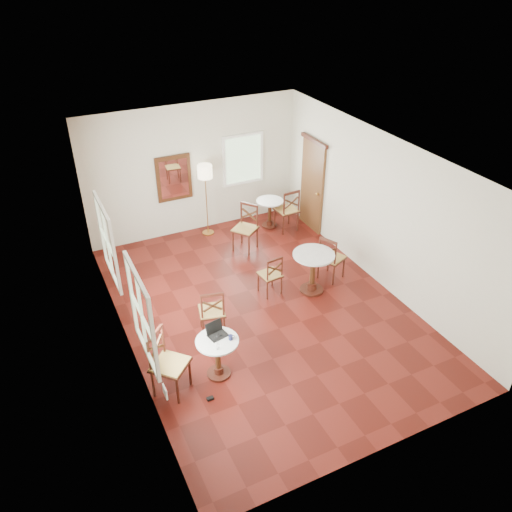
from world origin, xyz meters
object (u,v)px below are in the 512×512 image
(chair_near_a, at_px, (212,311))
(chair_back_b, at_px, (246,228))
(floor_lamp, at_px, (205,176))
(laptop, at_px, (216,332))
(cafe_table_back, at_px, (270,210))
(navy_mug, at_px, (231,337))
(mouse, at_px, (219,335))
(water_glass, at_px, (218,347))
(chair_mid_b, at_px, (331,258))
(chair_near_b, at_px, (168,363))
(chair_mid_a, at_px, (271,275))
(power_adapter, at_px, (210,398))
(cafe_table_mid, at_px, (313,268))
(cafe_table_near, at_px, (218,354))
(chair_back_a, at_px, (287,210))

(chair_near_a, relative_size, chair_back_b, 0.92)
(floor_lamp, bearing_deg, chair_back_b, -63.32)
(chair_near_a, relative_size, laptop, 2.93)
(chair_near_a, bearing_deg, cafe_table_back, -117.54)
(navy_mug, bearing_deg, mouse, 134.49)
(water_glass, bearing_deg, cafe_table_back, 54.31)
(chair_near_a, height_order, chair_mid_b, chair_mid_b)
(chair_near_b, bearing_deg, navy_mug, -49.00)
(chair_mid_a, height_order, power_adapter, chair_mid_a)
(laptop, distance_m, mouse, 0.07)
(water_glass, bearing_deg, navy_mug, 24.12)
(cafe_table_mid, distance_m, navy_mug, 2.71)
(power_adapter, bearing_deg, cafe_table_near, 53.59)
(power_adapter, bearing_deg, chair_near_a, 66.54)
(chair_mid_a, bearing_deg, mouse, 36.18)
(chair_back_a, relative_size, floor_lamp, 0.62)
(chair_near_b, relative_size, chair_back_a, 1.03)
(chair_back_b, height_order, navy_mug, chair_back_b)
(chair_near_a, distance_m, laptop, 0.92)
(chair_near_a, height_order, chair_back_b, chair_back_b)
(floor_lamp, bearing_deg, chair_mid_a, -85.22)
(water_glass, bearing_deg, cafe_table_near, 72.93)
(chair_near_a, bearing_deg, navy_mug, 98.71)
(chair_back_a, height_order, floor_lamp, floor_lamp)
(mouse, bearing_deg, chair_mid_a, 37.44)
(laptop, xyz_separation_m, navy_mug, (0.16, -0.20, -0.01))
(cafe_table_near, height_order, cafe_table_back, cafe_table_near)
(cafe_table_mid, distance_m, mouse, 2.76)
(cafe_table_near, distance_m, chair_mid_a, 2.37)
(chair_back_b, bearing_deg, water_glass, -67.37)
(cafe_table_mid, relative_size, floor_lamp, 0.50)
(chair_mid_b, bearing_deg, navy_mug, 95.50)
(chair_mid_b, distance_m, navy_mug, 3.30)
(chair_back_b, distance_m, navy_mug, 3.88)
(chair_back_a, xyz_separation_m, chair_back_b, (-1.24, -0.37, -0.00))
(cafe_table_mid, relative_size, chair_near_b, 0.78)
(chair_near_b, distance_m, chair_back_a, 5.49)
(chair_mid_b, bearing_deg, floor_lamp, 5.21)
(chair_mid_b, xyz_separation_m, chair_back_b, (-1.05, 1.82, 0.03))
(cafe_table_mid, xyz_separation_m, cafe_table_back, (0.47, 2.74, -0.11))
(chair_mid_a, bearing_deg, chair_back_a, -131.67)
(chair_near_b, relative_size, chair_mid_b, 1.11)
(chair_mid_b, relative_size, power_adapter, 9.58)
(cafe_table_mid, height_order, mouse, cafe_table_mid)
(cafe_table_mid, xyz_separation_m, chair_near_a, (-2.23, -0.34, -0.05))
(cafe_table_back, distance_m, water_glass, 5.24)
(floor_lamp, distance_m, navy_mug, 4.68)
(chair_back_a, distance_m, chair_back_b, 1.29)
(cafe_table_mid, relative_size, chair_back_b, 0.81)
(floor_lamp, bearing_deg, mouse, -108.77)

